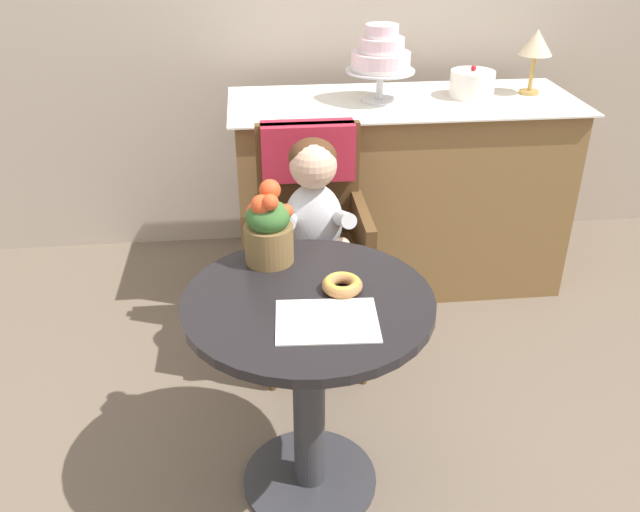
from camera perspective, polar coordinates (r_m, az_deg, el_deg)
ground_plane at (r=2.37m, az=-0.86°, el=-18.40°), size 8.00×8.00×0.00m
cafe_table at (r=2.03m, az=-0.97°, el=-8.61°), size 0.72×0.72×0.72m
wicker_chair at (r=2.62m, az=-0.82°, el=3.97°), size 0.42×0.45×0.95m
seated_child at (r=2.46m, az=-0.49°, el=3.26°), size 0.27×0.32×0.73m
paper_napkin at (r=1.81m, az=0.59°, el=-5.48°), size 0.28×0.23×0.00m
donut_front at (r=1.93m, az=1.88°, el=-2.40°), size 0.12×0.12×0.04m
flower_vase at (r=2.05m, az=-4.40°, el=2.42°), size 0.15×0.15×0.25m
display_counter at (r=3.25m, az=6.66°, el=5.32°), size 1.56×0.62×0.90m
tiered_cake_stand at (r=3.03m, az=5.16°, el=16.44°), size 0.30×0.30×0.33m
round_layer_cake at (r=3.19m, az=12.68°, el=13.97°), size 0.20×0.20×0.14m
table_lamp at (r=3.28m, az=17.75°, el=16.57°), size 0.15×0.15×0.28m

